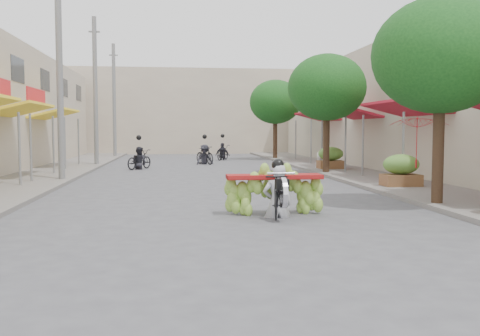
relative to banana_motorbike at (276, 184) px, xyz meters
name	(u,v)px	position (x,y,z in m)	size (l,w,h in m)	color
ground	(246,247)	(-1.10, -3.14, -0.73)	(120.00, 120.00, 0.00)	#545459
sidewalk_left	(38,174)	(-8.10, 11.86, -0.67)	(4.00, 60.00, 0.12)	slate
sidewalk_right	(354,171)	(5.90, 11.86, -0.67)	(4.00, 60.00, 0.12)	slate
shophouse_row_right	(469,107)	(10.89, 10.86, 2.27)	(9.77, 40.00, 6.00)	#BDB39D
far_building	(188,112)	(-1.10, 34.86, 2.77)	(20.00, 6.00, 7.00)	#BEAE96
utility_pole_mid	(60,74)	(-6.50, 8.86, 3.29)	(0.60, 0.24, 8.00)	slate
utility_pole_far	(95,91)	(-6.50, 17.86, 3.29)	(0.60, 0.24, 8.00)	slate
utility_pole_back	(114,101)	(-6.50, 26.86, 3.29)	(0.60, 0.24, 8.00)	slate
street_tree_near	(441,56)	(4.30, 0.86, 3.05)	(3.40, 3.40, 5.25)	#3A2719
street_tree_mid	(327,88)	(4.30, 10.86, 3.05)	(3.40, 3.40, 5.25)	#3A2719
street_tree_far	(275,102)	(4.30, 22.86, 3.05)	(3.40, 3.40, 5.25)	#3A2719
produce_crate_mid	(401,168)	(5.10, 4.86, -0.02)	(1.20, 0.88, 1.16)	brown
produce_crate_far	(331,156)	(5.10, 12.86, -0.02)	(1.20, 0.88, 1.16)	brown
banana_motorbike	(276,184)	(0.00, 0.00, 0.00)	(2.20, 1.87, 2.22)	black
market_umbrella	(419,115)	(4.93, 3.33, 1.66)	(2.30, 2.30, 1.58)	red
pedestrian	(321,151)	(4.83, 13.53, 0.22)	(0.94, 0.74, 1.66)	white
bg_motorbike_a	(139,155)	(-4.05, 15.12, 0.00)	(1.48, 1.81, 1.95)	black
bg_motorbike_b	(205,150)	(-0.59, 18.59, 0.10)	(1.33, 1.86, 1.95)	black
bg_motorbike_c	(223,148)	(0.80, 22.77, 0.05)	(1.33, 1.84, 1.95)	black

